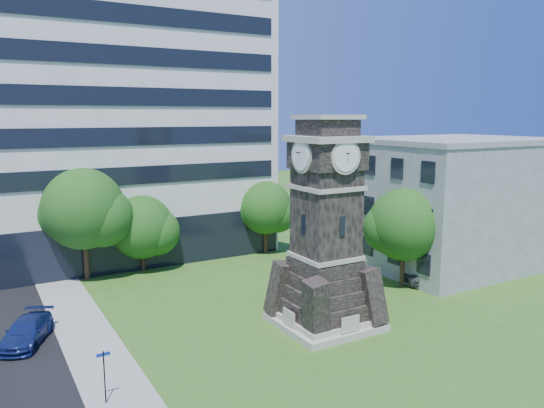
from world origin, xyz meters
TOP-DOWN VIEW (x-y plane):
  - ground at (0.00, 0.00)m, footprint 160.00×160.00m
  - sidewalk at (-9.50, 5.00)m, footprint 3.00×70.00m
  - clock_tower at (3.00, 2.00)m, footprint 5.40×5.40m
  - office_tall at (-3.20, 25.84)m, footprint 26.20×15.11m
  - office_low at (19.97, 8.00)m, footprint 15.20×12.20m
  - car_street_north at (-12.47, 7.90)m, footprint 3.58×4.90m
  - car_east_lot at (14.36, 4.17)m, footprint 5.02×3.77m
  - park_bench at (5.98, 1.96)m, footprint 1.85×0.49m
  - street_sign at (-10.16, -0.53)m, footprint 0.58×0.06m
  - tree_nw at (-7.31, 18.07)m, footprint 6.64×6.04m
  - tree_nc at (-3.01, 18.28)m, footprint 5.51×5.01m
  - tree_ne at (8.15, 18.30)m, footprint 5.21×4.73m
  - tree_east at (12.12, 5.12)m, footprint 5.66×5.15m

SIDE VIEW (x-z plane):
  - ground at x=0.00m, z-range 0.00..0.00m
  - sidewalk at x=-9.50m, z-range 0.00..0.06m
  - park_bench at x=5.98m, z-range 0.03..0.98m
  - car_east_lot at x=14.36m, z-range 0.00..1.27m
  - car_street_north at x=-12.47m, z-range 0.00..1.32m
  - street_sign at x=-10.16m, z-range 0.30..2.70m
  - tree_nc at x=-3.01m, z-range 0.37..6.40m
  - tree_ne at x=8.15m, z-range 0.70..7.17m
  - tree_east at x=12.12m, z-range 0.80..7.92m
  - tree_nw at x=-7.31m, z-range 0.97..9.38m
  - office_low at x=19.97m, z-range 0.01..10.41m
  - clock_tower at x=3.00m, z-range -0.83..11.39m
  - office_tall at x=-3.20m, z-range -0.08..28.52m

